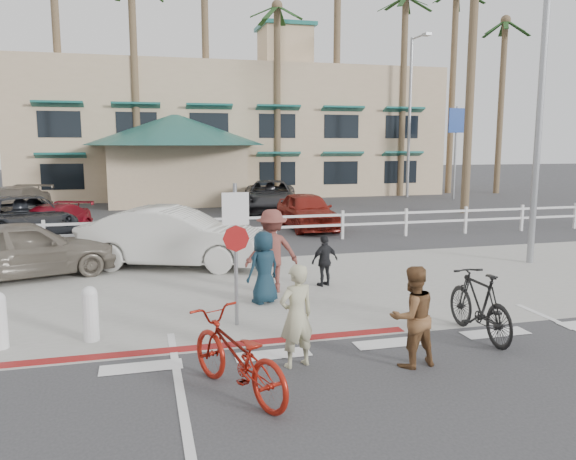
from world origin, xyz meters
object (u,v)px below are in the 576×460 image
object	(u,v)px
bike_black	(479,304)
bike_red	(237,356)
car_white_sedan	(174,237)
car_red_compact	(24,249)
sign_post	(236,247)

from	to	relation	value
bike_black	bike_red	bearing A→B (deg)	17.08
car_white_sedan	bike_black	bearing A→B (deg)	-125.34
bike_red	bike_black	bearing A→B (deg)	170.63
bike_red	car_red_compact	xyz separation A→B (m)	(-3.97, 7.77, 0.18)
sign_post	bike_red	size ratio (longest dim) A/B	1.39
bike_red	car_red_compact	size ratio (longest dim) A/B	0.49
sign_post	car_white_sedan	xyz separation A→B (m)	(-0.80, 5.30, -0.64)
sign_post	car_red_compact	distance (m)	6.66
bike_red	bike_black	xyz separation A→B (m)	(4.38, 1.19, 0.04)
car_white_sedan	car_red_compact	world-z (taller)	car_white_sedan
bike_red	car_white_sedan	xyz separation A→B (m)	(-0.33, 8.15, 0.26)
bike_red	bike_black	world-z (taller)	bike_black
sign_post	bike_black	world-z (taller)	sign_post
bike_black	sign_post	bearing A→B (deg)	-21.11
car_white_sedan	bike_red	bearing A→B (deg)	-157.11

